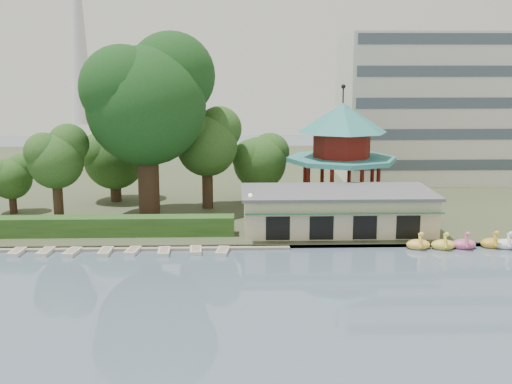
{
  "coord_description": "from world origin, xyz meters",
  "views": [
    {
      "loc": [
        0.24,
        -38.62,
        16.41
      ],
      "look_at": [
        2.0,
        18.0,
        5.0
      ],
      "focal_mm": 45.0,
      "sensor_mm": 36.0,
      "label": 1
    }
  ],
  "objects_px": {
    "boathouse": "(337,210)",
    "big_tree": "(148,96)",
    "dock": "(101,248)",
    "pavilion": "(342,145)"
  },
  "relations": [
    {
      "from": "dock",
      "to": "pavilion",
      "type": "bearing_deg",
      "value": 31.66
    },
    {
      "from": "boathouse",
      "to": "pavilion",
      "type": "relative_size",
      "value": 1.38
    },
    {
      "from": "dock",
      "to": "big_tree",
      "type": "distance_m",
      "value": 17.29
    },
    {
      "from": "boathouse",
      "to": "big_tree",
      "type": "bearing_deg",
      "value": 161.71
    },
    {
      "from": "dock",
      "to": "boathouse",
      "type": "xyz_separation_m",
      "value": [
        22.0,
        4.77,
        2.25
      ]
    },
    {
      "from": "big_tree",
      "to": "dock",
      "type": "bearing_deg",
      "value": -106.07
    },
    {
      "from": "dock",
      "to": "big_tree",
      "type": "relative_size",
      "value": 1.76
    },
    {
      "from": "dock",
      "to": "boathouse",
      "type": "height_order",
      "value": "boathouse"
    },
    {
      "from": "dock",
      "to": "big_tree",
      "type": "bearing_deg",
      "value": 73.93
    },
    {
      "from": "dock",
      "to": "big_tree",
      "type": "xyz_separation_m",
      "value": [
        3.17,
        11.0,
        12.96
      ]
    }
  ]
}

